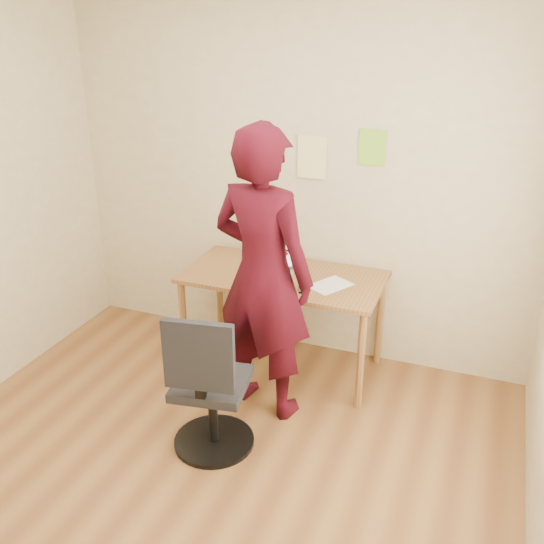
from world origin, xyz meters
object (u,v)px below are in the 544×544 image
at_px(desk, 283,286).
at_px(office_chair, 209,393).
at_px(person, 263,275).
at_px(laptop, 272,266).
at_px(phone, 304,289).

xyz_separation_m(desk, office_chair, (-0.08, -1.04, -0.25)).
xyz_separation_m(office_chair, person, (0.12, 0.55, 0.54)).
height_order(laptop, phone, laptop).
bearing_deg(person, laptop, -63.18).
distance_m(desk, phone, 0.29).
xyz_separation_m(desk, phone, (0.21, -0.18, 0.09)).
relative_size(office_chair, person, 0.50).
relative_size(desk, laptop, 4.04).
bearing_deg(office_chair, laptop, 81.18).
height_order(laptop, office_chair, laptop).
height_order(desk, office_chair, office_chair).
xyz_separation_m(desk, person, (0.04, -0.49, 0.29)).
bearing_deg(person, office_chair, 89.78).
bearing_deg(desk, office_chair, -94.16).
xyz_separation_m(laptop, phone, (0.30, -0.19, -0.04)).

